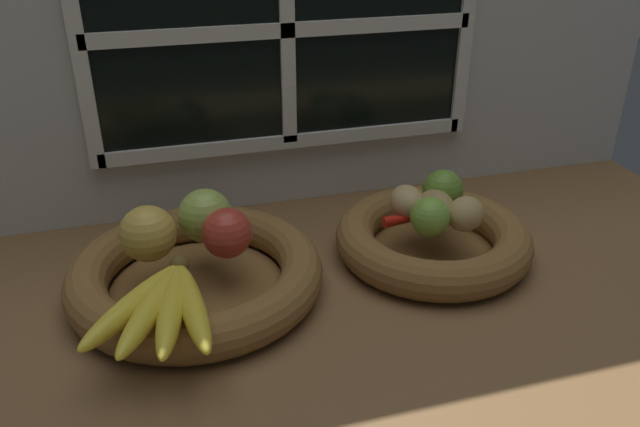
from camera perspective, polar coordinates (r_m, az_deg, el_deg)
The scene contains 14 objects.
ground_plane at distance 93.86cm, azimuth 1.41°, elevation -7.03°, with size 140.00×90.00×3.00cm, color brown.
back_wall at distance 108.75cm, azimuth -3.23°, elevation 14.80°, with size 140.00×4.60×55.00cm.
fruit_bowl_left at distance 91.38cm, azimuth -11.10°, elevation -5.44°, with size 35.89×35.89×5.93cm.
fruit_bowl_right at distance 99.82cm, azimuth 10.11°, elevation -2.30°, with size 30.28×30.28×5.93cm.
apple_red_right at distance 87.35cm, azimuth -8.38°, elevation -1.76°, with size 6.99×6.99×6.99cm, color #B73828.
apple_green_back at distance 91.61cm, azimuth -10.30°, elevation -0.19°, with size 7.76×7.76×7.76cm, color #99B74C.
apple_golden_left at distance 88.65cm, azimuth -15.24°, elevation -1.76°, with size 7.73×7.73×7.73cm, color gold.
banana_bunch_front at distance 78.02cm, azimuth -13.98°, elevation -8.02°, with size 15.90×20.18×2.94cm.
potato_oblong at distance 97.99cm, azimuth 7.81°, elevation 1.05°, with size 6.41×5.17×5.07cm, color tan.
potato_large at distance 97.19cm, azimuth 10.38°, elevation 0.58°, with size 6.76×5.52×4.98cm, color #A38451.
potato_small at distance 96.05cm, azimuth 12.89°, elevation 0.04°, with size 6.12×5.28×5.16cm, color tan.
lime_near at distance 92.91cm, azimuth 9.98°, elevation -0.41°, with size 5.85×5.85×5.85cm, color #7AAD3D.
lime_far at distance 101.19cm, azimuth 11.01°, elevation 2.10°, with size 6.43×6.43×6.43cm, color olive.
chili_pepper at distance 98.11cm, azimuth 9.52°, elevation -0.14°, with size 1.74×1.74×14.14cm, color red.
Camera 1 is at (-23.57, -73.71, 51.61)cm, focal length 35.52 mm.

